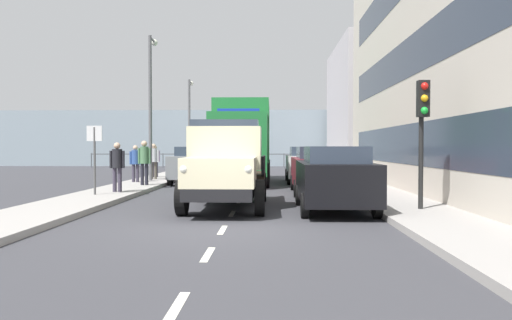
% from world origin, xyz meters
% --- Properties ---
extents(ground_plane, '(80.00, 80.00, 0.00)m').
position_xyz_m(ground_plane, '(0.00, -10.69, 0.00)').
color(ground_plane, '#38383D').
extents(sidewalk_left, '(2.12, 42.01, 0.15)m').
position_xyz_m(sidewalk_left, '(-4.67, -10.69, 0.07)').
color(sidewalk_left, '#9E9993').
rests_on(sidewalk_left, ground_plane).
extents(sidewalk_right, '(2.12, 42.01, 0.15)m').
position_xyz_m(sidewalk_right, '(4.67, -10.69, 0.07)').
color(sidewalk_right, '#9E9993').
rests_on(sidewalk_right, ground_plane).
extents(road_centreline_markings, '(0.12, 37.51, 0.01)m').
position_xyz_m(road_centreline_markings, '(0.00, -10.08, 0.00)').
color(road_centreline_markings, silver).
rests_on(road_centreline_markings, ground_plane).
extents(building_far_block, '(6.12, 12.18, 9.12)m').
position_xyz_m(building_far_block, '(-8.79, -27.14, 4.56)').
color(building_far_block, '#B7B2B7').
rests_on(building_far_block, ground_plane).
extents(sea_horizon, '(80.00, 0.80, 5.00)m').
position_xyz_m(sea_horizon, '(0.00, -34.70, 2.50)').
color(sea_horizon, '#84939E').
rests_on(sea_horizon, ground_plane).
extents(seawall_railing, '(28.08, 0.08, 1.20)m').
position_xyz_m(seawall_railing, '(-0.00, -31.10, 0.92)').
color(seawall_railing, '#4C5156').
rests_on(seawall_railing, ground_plane).
extents(truck_vintage_cream, '(2.17, 5.64, 2.43)m').
position_xyz_m(truck_vintage_cream, '(0.25, -3.14, 1.18)').
color(truck_vintage_cream, black).
rests_on(truck_vintage_cream, ground_plane).
extents(lorry_cargo_green, '(2.58, 8.20, 3.87)m').
position_xyz_m(lorry_cargo_green, '(0.38, -13.32, 2.08)').
color(lorry_cargo_green, '#1E7033').
rests_on(lorry_cargo_green, ground_plane).
extents(car_black_kerbside_near, '(1.91, 4.31, 1.72)m').
position_xyz_m(car_black_kerbside_near, '(-2.66, -2.80, 0.90)').
color(car_black_kerbside_near, black).
rests_on(car_black_kerbside_near, ground_plane).
extents(car_maroon_kerbside_1, '(1.81, 4.57, 1.72)m').
position_xyz_m(car_maroon_kerbside_1, '(-2.66, -7.95, 0.90)').
color(car_maroon_kerbside_1, maroon).
rests_on(car_maroon_kerbside_1, ground_plane).
extents(car_white_kerbside_2, '(1.93, 4.44, 1.72)m').
position_xyz_m(car_white_kerbside_2, '(-2.66, -13.72, 0.90)').
color(car_white_kerbside_2, white).
rests_on(car_white_kerbside_2, ground_plane).
extents(car_grey_oppositeside_0, '(1.80, 4.33, 1.72)m').
position_xyz_m(car_grey_oppositeside_0, '(2.66, -12.96, 0.90)').
color(car_grey_oppositeside_0, slate).
rests_on(car_grey_oppositeside_0, ground_plane).
extents(pedestrian_with_bag, '(0.53, 0.34, 1.71)m').
position_xyz_m(pedestrian_with_bag, '(4.35, -6.76, 1.16)').
color(pedestrian_with_bag, '#383342').
rests_on(pedestrian_with_bag, sidewalk_right).
extents(pedestrian_couple_b, '(0.53, 0.34, 1.81)m').
position_xyz_m(pedestrian_couple_b, '(4.20, -9.92, 1.22)').
color(pedestrian_couple_b, black).
rests_on(pedestrian_couple_b, sidewalk_right).
extents(pedestrian_couple_a, '(0.53, 0.34, 1.63)m').
position_xyz_m(pedestrian_couple_a, '(5.05, -11.70, 1.11)').
color(pedestrian_couple_a, '#383342').
rests_on(pedestrian_couple_a, sidewalk_right).
extents(pedestrian_strolling, '(0.53, 0.34, 1.72)m').
position_xyz_m(pedestrian_strolling, '(4.72, -13.79, 1.16)').
color(pedestrian_strolling, '#4C473D').
rests_on(pedestrian_strolling, sidewalk_right).
extents(pedestrian_in_dark_coat, '(0.53, 0.34, 1.65)m').
position_xyz_m(pedestrian_in_dark_coat, '(5.03, -15.36, 1.12)').
color(pedestrian_in_dark_coat, '#383342').
rests_on(pedestrian_in_dark_coat, sidewalk_right).
extents(traffic_light_near, '(0.28, 0.41, 3.20)m').
position_xyz_m(traffic_light_near, '(-4.75, -2.09, 2.47)').
color(traffic_light_near, black).
rests_on(traffic_light_near, sidewalk_left).
extents(lamp_post_promenade, '(0.32, 1.14, 6.74)m').
position_xyz_m(lamp_post_promenade, '(4.65, -12.99, 4.14)').
color(lamp_post_promenade, '#59595B').
rests_on(lamp_post_promenade, sidewalk_right).
extents(lamp_post_far, '(0.32, 1.14, 6.16)m').
position_xyz_m(lamp_post_far, '(4.62, -24.02, 3.84)').
color(lamp_post_far, '#59595B').
rests_on(lamp_post_far, sidewalk_right).
extents(street_sign, '(0.50, 0.07, 2.25)m').
position_xyz_m(street_sign, '(4.78, -5.73, 1.68)').
color(street_sign, '#4C4C4C').
rests_on(street_sign, sidewalk_right).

